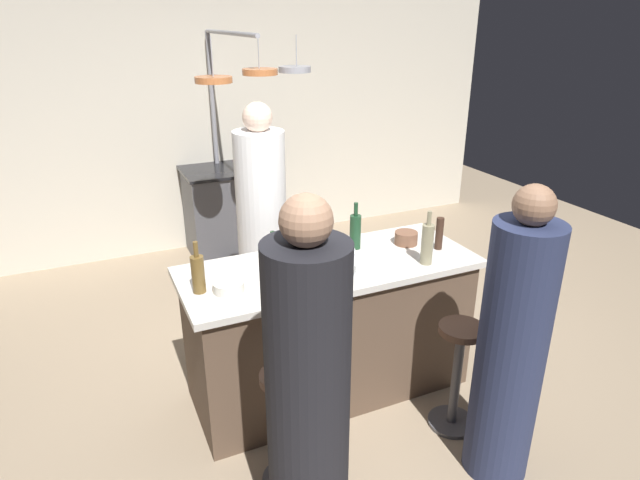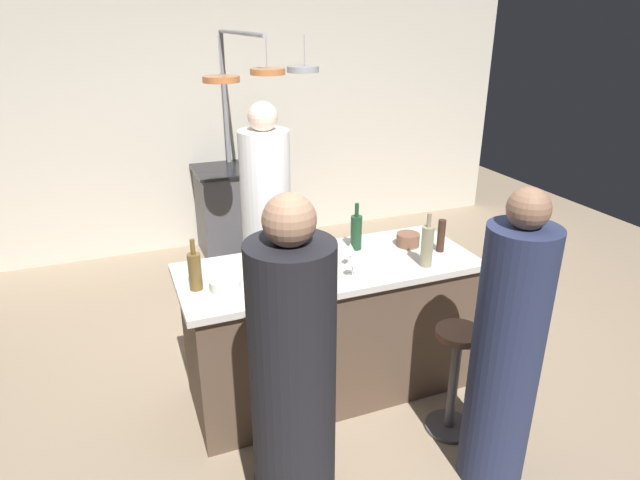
{
  "view_description": "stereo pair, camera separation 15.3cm",
  "coord_description": "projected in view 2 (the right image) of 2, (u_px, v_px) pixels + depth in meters",
  "views": [
    {
      "loc": [
        -1.27,
        -2.67,
        2.28
      ],
      "look_at": [
        0.0,
        0.15,
        1.0
      ],
      "focal_mm": 30.47,
      "sensor_mm": 36.0,
      "label": 1
    },
    {
      "loc": [
        -1.13,
        -2.73,
        2.28
      ],
      "look_at": [
        0.0,
        0.15,
        1.0
      ],
      "focal_mm": 30.47,
      "sensor_mm": 36.0,
      "label": 2
    }
  ],
  "objects": [
    {
      "name": "ground_plane",
      "position": [
        328.0,
        387.0,
        3.6
      ],
      "size": [
        9.0,
        9.0,
        0.0
      ],
      "primitive_type": "plane",
      "color": "gray"
    },
    {
      "name": "back_wall",
      "position": [
        223.0,
        119.0,
        5.55
      ],
      "size": [
        6.4,
        0.16,
        2.6
      ],
      "primitive_type": "cube",
      "color": "beige",
      "rests_on": "ground_plane"
    },
    {
      "name": "kitchen_island",
      "position": [
        329.0,
        328.0,
        3.43
      ],
      "size": [
        1.8,
        0.72,
        0.9
      ],
      "color": "brown",
      "rests_on": "ground_plane"
    },
    {
      "name": "stove_range",
      "position": [
        237.0,
        210.0,
        5.53
      ],
      "size": [
        0.8,
        0.64,
        0.89
      ],
      "color": "#47474C",
      "rests_on": "ground_plane"
    },
    {
      "name": "chef",
      "position": [
        267.0,
        228.0,
        4.06
      ],
      "size": [
        0.37,
        0.37,
        1.74
      ],
      "color": "white",
      "rests_on": "ground_plane"
    },
    {
      "name": "bar_stool_right",
      "position": [
        454.0,
        376.0,
        3.1
      ],
      "size": [
        0.28,
        0.28,
        0.68
      ],
      "color": "#4C4C51",
      "rests_on": "ground_plane"
    },
    {
      "name": "guest_right",
      "position": [
        506.0,
        356.0,
        2.65
      ],
      "size": [
        0.34,
        0.34,
        1.6
      ],
      "color": "#262D4C",
      "rests_on": "ground_plane"
    },
    {
      "name": "bar_stool_left",
      "position": [
        278.0,
        423.0,
        2.74
      ],
      "size": [
        0.28,
        0.28,
        0.68
      ],
      "color": "#4C4C51",
      "rests_on": "ground_plane"
    },
    {
      "name": "guest_left",
      "position": [
        293.0,
        399.0,
        2.28
      ],
      "size": [
        0.36,
        0.36,
        1.69
      ],
      "color": "black",
      "rests_on": "ground_plane"
    },
    {
      "name": "overhead_pot_rack",
      "position": [
        248.0,
        92.0,
        4.5
      ],
      "size": [
        0.91,
        1.51,
        2.17
      ],
      "color": "gray",
      "rests_on": "ground_plane"
    },
    {
      "name": "cutting_board",
      "position": [
        305.0,
        259.0,
        3.31
      ],
      "size": [
        0.32,
        0.22,
        0.02
      ],
      "primitive_type": "cube",
      "color": "#997047",
      "rests_on": "kitchen_island"
    },
    {
      "name": "pepper_mill",
      "position": [
        441.0,
        236.0,
        3.4
      ],
      "size": [
        0.05,
        0.05,
        0.21
      ],
      "primitive_type": "cylinder",
      "color": "#382319",
      "rests_on": "kitchen_island"
    },
    {
      "name": "wine_bottle_white",
      "position": [
        427.0,
        245.0,
        3.19
      ],
      "size": [
        0.07,
        0.07,
        0.33
      ],
      "color": "gray",
      "rests_on": "kitchen_island"
    },
    {
      "name": "wine_bottle_green",
      "position": [
        356.0,
        232.0,
        3.43
      ],
      "size": [
        0.07,
        0.07,
        0.31
      ],
      "color": "#193D23",
      "rests_on": "kitchen_island"
    },
    {
      "name": "wine_bottle_amber",
      "position": [
        195.0,
        270.0,
        2.92
      ],
      "size": [
        0.07,
        0.07,
        0.29
      ],
      "color": "brown",
      "rests_on": "kitchen_island"
    },
    {
      "name": "wine_bottle_red",
      "position": [
        270.0,
        263.0,
        2.98
      ],
      "size": [
        0.07,
        0.07,
        0.32
      ],
      "color": "#143319",
      "rests_on": "kitchen_island"
    },
    {
      "name": "wine_glass_by_chef",
      "position": [
        350.0,
        250.0,
        3.19
      ],
      "size": [
        0.07,
        0.07,
        0.15
      ],
      "color": "silver",
      "rests_on": "kitchen_island"
    },
    {
      "name": "wine_glass_near_right_guest",
      "position": [
        353.0,
        260.0,
        3.06
      ],
      "size": [
        0.07,
        0.07,
        0.15
      ],
      "color": "silver",
      "rests_on": "kitchen_island"
    },
    {
      "name": "mixing_bowl_wooden",
      "position": [
        408.0,
        240.0,
        3.51
      ],
      "size": [
        0.15,
        0.15,
        0.08
      ],
      "primitive_type": "cylinder",
      "color": "brown",
      "rests_on": "kitchen_island"
    },
    {
      "name": "mixing_bowl_ceramic",
      "position": [
        225.0,
        284.0,
        2.95
      ],
      "size": [
        0.17,
        0.17,
        0.06
      ],
      "primitive_type": "cylinder",
      "color": "silver",
      "rests_on": "kitchen_island"
    }
  ]
}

